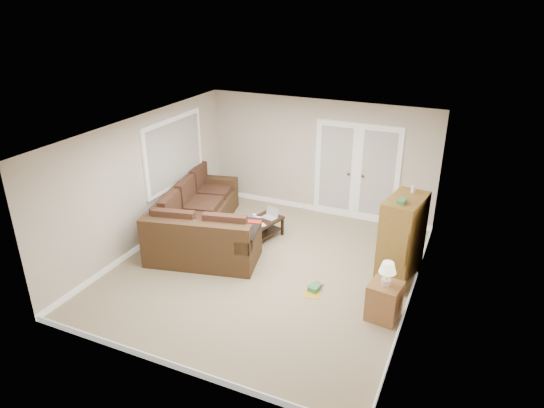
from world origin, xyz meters
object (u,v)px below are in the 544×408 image
at_px(coffee_table, 260,230).
at_px(tv_armoire, 402,240).
at_px(sectional_sofa, 200,224).
at_px(side_cabinet, 384,298).

xyz_separation_m(coffee_table, tv_armoire, (2.75, -0.34, 0.54)).
bearing_deg(sectional_sofa, tv_armoire, -10.55).
distance_m(tv_armoire, side_cabinet, 1.23).
xyz_separation_m(coffee_table, side_cabinet, (2.75, -1.50, 0.12)).
height_order(coffee_table, tv_armoire, tv_armoire).
bearing_deg(tv_armoire, side_cabinet, -80.43).
bearing_deg(coffee_table, sectional_sofa, -139.32).
distance_m(coffee_table, side_cabinet, 3.14).
height_order(coffee_table, side_cabinet, side_cabinet).
bearing_deg(coffee_table, side_cabinet, -13.73).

